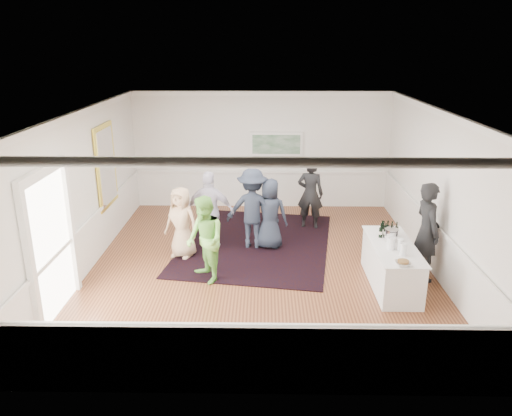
{
  "coord_description": "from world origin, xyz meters",
  "views": [
    {
      "loc": [
        0.07,
        -9.48,
        4.43
      ],
      "look_at": [
        -0.09,
        0.2,
        1.2
      ],
      "focal_mm": 35.0,
      "sensor_mm": 36.0,
      "label": 1
    }
  ],
  "objects_px": {
    "guest_lilac": "(210,211)",
    "guest_dark_a": "(252,209)",
    "ice_bucket": "(391,235)",
    "nut_bowl": "(403,263)",
    "guest_green": "(205,240)",
    "serving_table": "(391,265)",
    "guest_navy": "(270,214)",
    "guest_dark_b": "(310,194)",
    "guest_tan": "(181,222)",
    "bartender": "(427,232)"
  },
  "relations": [
    {
      "from": "guest_lilac",
      "to": "nut_bowl",
      "type": "height_order",
      "value": "guest_lilac"
    },
    {
      "from": "guest_dark_b",
      "to": "ice_bucket",
      "type": "height_order",
      "value": "guest_dark_b"
    },
    {
      "from": "guest_green",
      "to": "guest_dark_b",
      "type": "bearing_deg",
      "value": 112.51
    },
    {
      "from": "guest_tan",
      "to": "guest_dark_a",
      "type": "bearing_deg",
      "value": 42.97
    },
    {
      "from": "serving_table",
      "to": "bartender",
      "type": "relative_size",
      "value": 1.06
    },
    {
      "from": "bartender",
      "to": "guest_tan",
      "type": "height_order",
      "value": "bartender"
    },
    {
      "from": "guest_green",
      "to": "nut_bowl",
      "type": "bearing_deg",
      "value": 43.45
    },
    {
      "from": "guest_dark_b",
      "to": "guest_navy",
      "type": "xyz_separation_m",
      "value": [
        -1.01,
        -1.29,
        -0.08
      ]
    },
    {
      "from": "guest_tan",
      "to": "guest_dark_b",
      "type": "distance_m",
      "value": 3.42
    },
    {
      "from": "guest_lilac",
      "to": "guest_dark_a",
      "type": "relative_size",
      "value": 0.99
    },
    {
      "from": "guest_green",
      "to": "guest_navy",
      "type": "distance_m",
      "value": 2.1
    },
    {
      "from": "bartender",
      "to": "guest_green",
      "type": "relative_size",
      "value": 1.15
    },
    {
      "from": "bartender",
      "to": "nut_bowl",
      "type": "xyz_separation_m",
      "value": [
        -0.76,
        -1.21,
        -0.1
      ]
    },
    {
      "from": "guest_green",
      "to": "guest_navy",
      "type": "bearing_deg",
      "value": 113.06
    },
    {
      "from": "serving_table",
      "to": "bartender",
      "type": "xyz_separation_m",
      "value": [
        0.71,
        0.34,
        0.55
      ]
    },
    {
      "from": "guest_dark_b",
      "to": "nut_bowl",
      "type": "relative_size",
      "value": 6.22
    },
    {
      "from": "guest_lilac",
      "to": "guest_navy",
      "type": "bearing_deg",
      "value": -169.6
    },
    {
      "from": "guest_tan",
      "to": "nut_bowl",
      "type": "height_order",
      "value": "guest_tan"
    },
    {
      "from": "guest_tan",
      "to": "guest_dark_a",
      "type": "height_order",
      "value": "guest_dark_a"
    },
    {
      "from": "serving_table",
      "to": "guest_green",
      "type": "height_order",
      "value": "guest_green"
    },
    {
      "from": "guest_tan",
      "to": "guest_navy",
      "type": "bearing_deg",
      "value": 38.44
    },
    {
      "from": "guest_tan",
      "to": "nut_bowl",
      "type": "bearing_deg",
      "value": -4.95
    },
    {
      "from": "guest_green",
      "to": "guest_dark_b",
      "type": "distance_m",
      "value": 3.73
    },
    {
      "from": "guest_green",
      "to": "guest_lilac",
      "type": "relative_size",
      "value": 0.95
    },
    {
      "from": "guest_lilac",
      "to": "guest_navy",
      "type": "distance_m",
      "value": 1.32
    },
    {
      "from": "guest_lilac",
      "to": "guest_dark_a",
      "type": "height_order",
      "value": "guest_dark_a"
    },
    {
      "from": "guest_dark_b",
      "to": "guest_navy",
      "type": "relative_size",
      "value": 1.1
    },
    {
      "from": "guest_lilac",
      "to": "nut_bowl",
      "type": "xyz_separation_m",
      "value": [
        3.55,
        -2.56,
        -0.03
      ]
    },
    {
      "from": "guest_lilac",
      "to": "guest_dark_a",
      "type": "xyz_separation_m",
      "value": [
        0.93,
        0.16,
        0.01
      ]
    },
    {
      "from": "guest_dark_b",
      "to": "ice_bucket",
      "type": "bearing_deg",
      "value": 126.85
    },
    {
      "from": "nut_bowl",
      "to": "bartender",
      "type": "bearing_deg",
      "value": 57.85
    },
    {
      "from": "guest_lilac",
      "to": "nut_bowl",
      "type": "relative_size",
      "value": 6.36
    },
    {
      "from": "guest_dark_b",
      "to": "guest_lilac",
      "type": "bearing_deg",
      "value": 44.98
    },
    {
      "from": "serving_table",
      "to": "guest_dark_b",
      "type": "bearing_deg",
      "value": 112.23
    },
    {
      "from": "guest_lilac",
      "to": "guest_navy",
      "type": "xyz_separation_m",
      "value": [
        1.31,
        0.14,
        -0.1
      ]
    },
    {
      "from": "ice_bucket",
      "to": "guest_dark_b",
      "type": "bearing_deg",
      "value": 113.47
    },
    {
      "from": "ice_bucket",
      "to": "nut_bowl",
      "type": "relative_size",
      "value": 0.92
    },
    {
      "from": "guest_dark_a",
      "to": "guest_dark_b",
      "type": "xyz_separation_m",
      "value": [
        1.39,
        1.27,
        -0.03
      ]
    },
    {
      "from": "guest_tan",
      "to": "guest_navy",
      "type": "relative_size",
      "value": 0.97
    },
    {
      "from": "guest_dark_b",
      "to": "nut_bowl",
      "type": "bearing_deg",
      "value": 120.48
    },
    {
      "from": "guest_green",
      "to": "nut_bowl",
      "type": "xyz_separation_m",
      "value": [
        3.49,
        -1.02,
        0.02
      ]
    },
    {
      "from": "serving_table",
      "to": "guest_lilac",
      "type": "height_order",
      "value": "guest_lilac"
    },
    {
      "from": "bartender",
      "to": "guest_tan",
      "type": "distance_m",
      "value": 4.98
    },
    {
      "from": "guest_dark_b",
      "to": "ice_bucket",
      "type": "distance_m",
      "value": 3.2
    },
    {
      "from": "bartender",
      "to": "guest_green",
      "type": "bearing_deg",
      "value": 83.25
    },
    {
      "from": "bartender",
      "to": "guest_dark_a",
      "type": "relative_size",
      "value": 1.07
    },
    {
      "from": "serving_table",
      "to": "ice_bucket",
      "type": "bearing_deg",
      "value": 90.88
    },
    {
      "from": "guest_green",
      "to": "ice_bucket",
      "type": "distance_m",
      "value": 3.53
    },
    {
      "from": "guest_tan",
      "to": "serving_table",
      "type": "bearing_deg",
      "value": 5.49
    },
    {
      "from": "nut_bowl",
      "to": "ice_bucket",
      "type": "bearing_deg",
      "value": 87.58
    }
  ]
}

